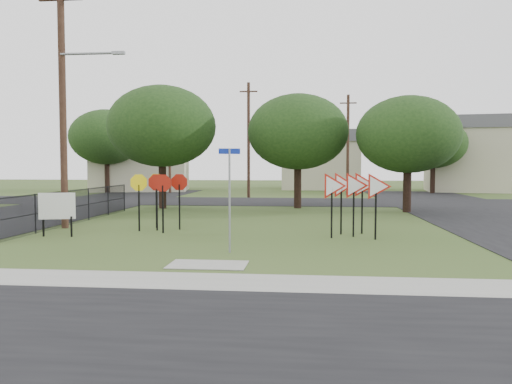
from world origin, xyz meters
TOP-DOWN VIEW (x-y plane):
  - ground at (0.00, 0.00)m, footprint 140.00×140.00m
  - street_near at (0.00, -9.00)m, footprint 60.00×8.00m
  - sidewalk at (0.00, -4.20)m, footprint 30.00×1.60m
  - planting_strip at (0.00, -5.40)m, footprint 30.00×0.80m
  - street_left at (-12.00, 10.00)m, footprint 8.00×50.00m
  - street_right at (12.00, 10.00)m, footprint 8.00×50.00m
  - street_far at (0.00, 20.00)m, footprint 60.00×8.00m
  - curb_pad at (0.00, -2.40)m, footprint 2.00×1.20m
  - street_name_sign at (0.28, -0.50)m, footprint 0.61×0.20m
  - stop_sign_cluster at (-3.26, 4.18)m, footprint 2.09×1.68m
  - yield_sign_cluster at (4.18, 3.23)m, footprint 2.52×1.69m
  - info_board at (-6.39, 2.11)m, footprint 1.24×0.35m
  - utility_pole_main at (-7.24, 4.50)m, footprint 3.55×0.33m
  - far_pole_a at (-2.00, 24.00)m, footprint 1.40×0.24m
  - far_pole_b at (6.00, 28.00)m, footprint 1.40×0.24m
  - far_pole_c at (-10.00, 30.00)m, footprint 1.40×0.24m
  - fence_run at (-7.60, 6.25)m, footprint 0.05×11.55m
  - house_left at (-14.00, 34.00)m, footprint 10.58×8.88m
  - house_mid at (4.00, 40.00)m, footprint 8.40×8.40m
  - house_right at (18.00, 36.00)m, footprint 8.30×8.30m
  - tree_near_left at (-6.00, 14.00)m, footprint 6.40×6.40m
  - tree_near_mid at (2.00, 15.00)m, footprint 6.00×6.00m
  - tree_near_right at (8.00, 13.00)m, footprint 5.60×5.60m
  - tree_far_left at (-16.00, 30.00)m, footprint 6.80×6.80m
  - tree_far_right at (14.00, 32.00)m, footprint 6.00×6.00m

SIDE VIEW (x-z plane):
  - ground at x=0.00m, z-range 0.00..0.00m
  - planting_strip at x=0.00m, z-range 0.00..0.02m
  - street_near at x=0.00m, z-range 0.00..0.02m
  - sidewalk at x=0.00m, z-range 0.00..0.02m
  - street_left at x=-12.00m, z-range 0.00..0.02m
  - street_right at x=12.00m, z-range 0.00..0.02m
  - street_far at x=0.00m, z-range 0.00..0.02m
  - curb_pad at x=0.00m, z-range 0.00..0.02m
  - fence_run at x=-7.60m, z-range 0.03..1.53m
  - info_board at x=-6.39m, z-range 0.26..1.84m
  - stop_sign_cluster at x=-3.26m, z-range 0.56..2.80m
  - yield_sign_cluster at x=4.18m, z-range 0.56..2.91m
  - street_name_sign at x=0.28m, z-range 0.22..3.28m
  - house_mid at x=4.00m, z-range 0.05..6.25m
  - house_left at x=-14.00m, z-range 0.05..7.25m
  - house_right at x=18.00m, z-range 0.05..7.25m
  - tree_near_right at x=8.00m, z-range 1.06..7.39m
  - far_pole_b at x=6.00m, z-range 0.10..8.60m
  - tree_near_mid at x=2.00m, z-range 1.14..7.94m
  - tree_far_right at x=14.00m, z-range 1.14..7.94m
  - far_pole_a at x=-2.00m, z-range 0.10..9.10m
  - far_pole_c at x=-10.00m, z-range 0.10..9.10m
  - tree_near_left at x=-6.00m, z-range 1.22..8.49m
  - tree_far_left at x=-16.00m, z-range 1.31..9.04m
  - utility_pole_main at x=-7.24m, z-range 0.21..10.21m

